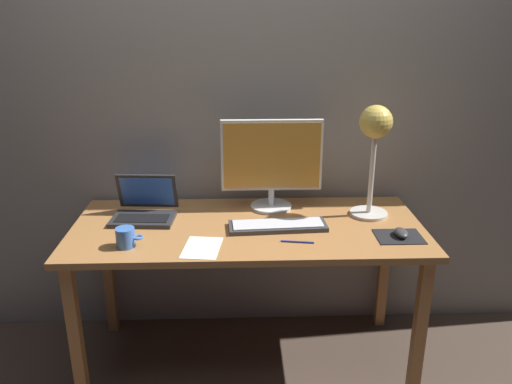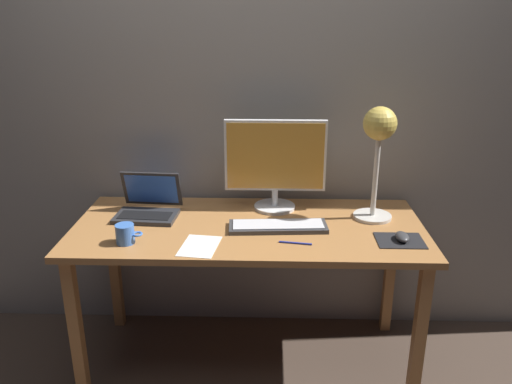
# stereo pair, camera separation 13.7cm
# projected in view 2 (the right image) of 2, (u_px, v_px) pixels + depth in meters

# --- Properties ---
(ground_plane) EXTENTS (4.80, 4.80, 0.00)m
(ground_plane) POSITION_uv_depth(u_px,v_px,m) (249.00, 359.00, 2.60)
(ground_plane) COLOR #47382D
(ground_plane) RESTS_ON ground
(back_wall) EXTENTS (4.80, 0.06, 2.60)m
(back_wall) POSITION_uv_depth(u_px,v_px,m) (251.00, 89.00, 2.54)
(back_wall) COLOR gray
(back_wall) RESTS_ON ground
(desk) EXTENTS (1.60, 0.70, 0.74)m
(desk) POSITION_uv_depth(u_px,v_px,m) (249.00, 241.00, 2.38)
(desk) COLOR #A8703D
(desk) RESTS_ON ground
(monitor) EXTENTS (0.49, 0.20, 0.44)m
(monitor) POSITION_uv_depth(u_px,v_px,m) (275.00, 161.00, 2.47)
(monitor) COLOR silver
(monitor) RESTS_ON desk
(keyboard_main) EXTENTS (0.45, 0.17, 0.03)m
(keyboard_main) POSITION_uv_depth(u_px,v_px,m) (278.00, 226.00, 2.31)
(keyboard_main) COLOR #38383A
(keyboard_main) RESTS_ON desk
(laptop) EXTENTS (0.30, 0.26, 0.20)m
(laptop) POSITION_uv_depth(u_px,v_px,m) (149.00, 203.00, 2.46)
(laptop) COLOR #28282B
(laptop) RESTS_ON desk
(desk_lamp) EXTENTS (0.18, 0.18, 0.53)m
(desk_lamp) POSITION_uv_depth(u_px,v_px,m) (379.00, 138.00, 2.30)
(desk_lamp) COLOR beige
(desk_lamp) RESTS_ON desk
(mousepad) EXTENTS (0.20, 0.16, 0.00)m
(mousepad) POSITION_uv_depth(u_px,v_px,m) (400.00, 241.00, 2.19)
(mousepad) COLOR black
(mousepad) RESTS_ON desk
(mouse) EXTENTS (0.06, 0.10, 0.03)m
(mouse) POSITION_uv_depth(u_px,v_px,m) (402.00, 237.00, 2.18)
(mouse) COLOR #38383A
(mouse) RESTS_ON mousepad
(coffee_mug) EXTENTS (0.11, 0.08, 0.08)m
(coffee_mug) POSITION_uv_depth(u_px,v_px,m) (126.00, 234.00, 2.16)
(coffee_mug) COLOR #3F72CC
(coffee_mug) RESTS_ON desk
(paper_sheet_near_mouse) EXTENTS (0.17, 0.23, 0.00)m
(paper_sheet_near_mouse) POSITION_uv_depth(u_px,v_px,m) (200.00, 246.00, 2.14)
(paper_sheet_near_mouse) COLOR white
(paper_sheet_near_mouse) RESTS_ON desk
(pen) EXTENTS (0.14, 0.03, 0.01)m
(pen) POSITION_uv_depth(u_px,v_px,m) (295.00, 243.00, 2.16)
(pen) COLOR #2633A5
(pen) RESTS_ON desk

